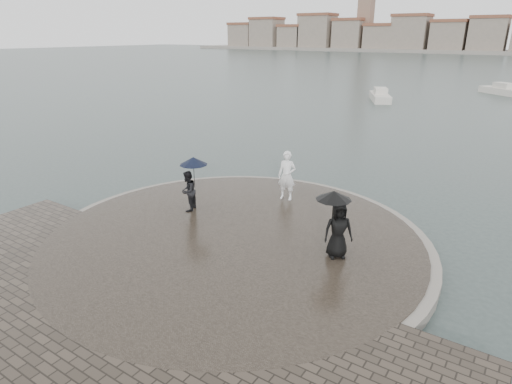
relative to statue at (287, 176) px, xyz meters
The scene contains 7 objects.
ground 7.39m from the statue, 88.32° to the right, with size 400.00×400.00×0.00m, color #2B3835.
kerb_ring 3.95m from the statue, 86.77° to the right, with size 12.50×12.50×0.32m, color gray.
quay_tip 3.94m from the statue, 86.77° to the right, with size 11.90×11.90×0.36m, color #2D261E.
statue is the anchor object (origin of this frame).
visitor_left 3.77m from the statue, 128.19° to the right, with size 1.14×1.04×2.04m.
visitor_right 4.70m from the statue, 42.52° to the right, with size 1.25×1.08×1.95m.
far_skyline 153.62m from the statue, 92.27° to the left, with size 260.00×20.00×37.00m.
Camera 1 is at (7.49, -6.43, 6.47)m, focal length 30.00 mm.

